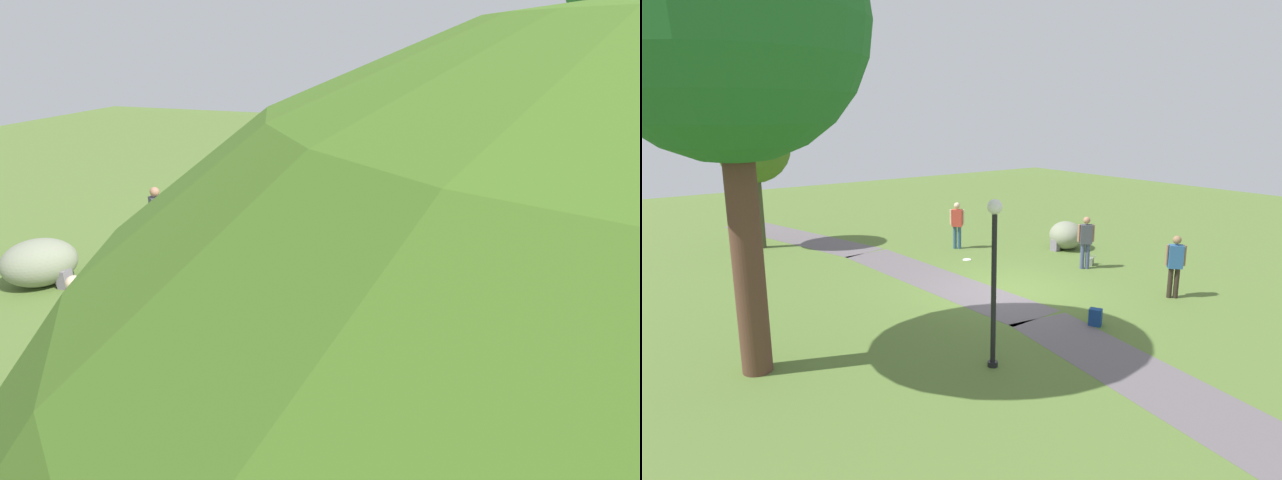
# 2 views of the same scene
# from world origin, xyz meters

# --- Properties ---
(ground_plane) EXTENTS (48.00, 48.00, 0.00)m
(ground_plane) POSITION_xyz_m (0.00, 0.00, 0.00)
(ground_plane) COLOR #546F30
(footpath_segment_near) EXTENTS (8.15, 2.75, 0.01)m
(footpath_segment_near) POSITION_xyz_m (-6.04, 1.18, 0.00)
(footpath_segment_near) COLOR #61595D
(footpath_segment_near) RESTS_ON ground
(footpath_segment_mid) EXTENTS (8.09, 2.18, 0.01)m
(footpath_segment_mid) POSITION_xyz_m (1.91, 0.89, 0.00)
(footpath_segment_mid) COLOR #61595D
(footpath_segment_mid) RESTS_ON ground
(lamp_post) EXTENTS (0.28, 0.28, 3.26)m
(lamp_post) POSITION_xyz_m (-3.38, 3.06, 2.03)
(lamp_post) COLOR black
(lamp_post) RESTS_ON ground
(lawn_boulder) EXTENTS (1.88, 1.87, 0.98)m
(lawn_boulder) POSITION_xyz_m (2.31, -4.93, 0.49)
(lawn_boulder) COLOR gray
(lawn_boulder) RESTS_ON ground
(woman_with_handbag) EXTENTS (0.41, 0.43, 1.65)m
(woman_with_handbag) POSITION_xyz_m (0.16, -3.51, 0.95)
(woman_with_handbag) COLOR #434C71
(woman_with_handbag) RESTS_ON ground
(man_near_boulder) EXTENTS (0.42, 0.43, 1.68)m
(man_near_boulder) POSITION_xyz_m (-3.07, -3.29, 0.97)
(man_near_boulder) COLOR #2E241C
(man_near_boulder) RESTS_ON ground
(passerby_on_path) EXTENTS (0.42, 0.43, 1.67)m
(passerby_on_path) POSITION_xyz_m (4.59, -1.79, 0.97)
(passerby_on_path) COLOR #31536B
(passerby_on_path) RESTS_ON ground
(handbag_on_grass) EXTENTS (0.37, 0.37, 0.31)m
(handbag_on_grass) POSITION_xyz_m (0.31, -4.00, 0.14)
(handbag_on_grass) COLOR gray
(handbag_on_grass) RESTS_ON ground
(backpack_by_boulder) EXTENTS (0.30, 0.28, 0.40)m
(backpack_by_boulder) POSITION_xyz_m (2.29, -4.39, 0.19)
(backpack_by_boulder) COLOR gray
(backpack_by_boulder) RESTS_ON ground
(spare_backpack_on_lawn) EXTENTS (0.34, 0.34, 0.40)m
(spare_backpack_on_lawn) POSITION_xyz_m (-3.15, -0.16, 0.19)
(spare_backpack_on_lawn) COLOR navy
(spare_backpack_on_lawn) RESTS_ON ground
(frisbee_on_grass) EXTENTS (0.28, 0.28, 0.02)m
(frisbee_on_grass) POSITION_xyz_m (3.13, -1.14, 0.01)
(frisbee_on_grass) COLOR white
(frisbee_on_grass) RESTS_ON ground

